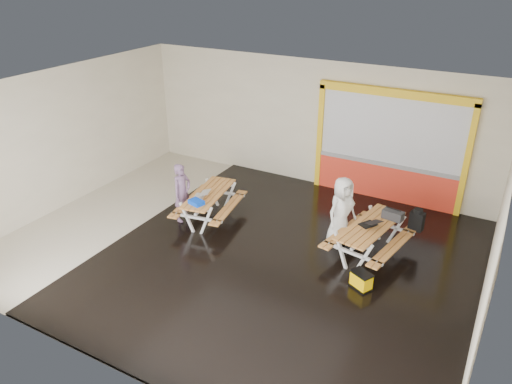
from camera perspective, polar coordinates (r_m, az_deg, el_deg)
The scene contains 14 objects.
room at distance 10.15m, azimuth -2.45°, elevation 1.87°, with size 10.02×8.02×3.52m.
deck at distance 10.47m, azimuth 3.65°, elevation -8.15°, with size 7.50×7.98×0.05m, color black.
kiosk at distance 12.92m, azimuth 15.27°, elevation 4.86°, with size 3.88×0.16×3.00m.
picnic_table_left at distance 11.83m, azimuth -5.51°, elevation -0.86°, with size 1.56×2.06×0.75m.
picnic_table_right at distance 10.63m, azimuth 13.22°, elevation -4.62°, with size 1.67×2.19×0.79m.
person_left at distance 11.76m, azimuth -8.63°, elevation -0.07°, with size 0.53×0.35×1.45m, color slate.
person_right at distance 10.89m, azimuth 9.99°, elevation -2.17°, with size 0.77×0.50×1.57m, color white.
laptop_left at distance 11.55m, azimuth -6.41°, elevation -0.33°, with size 0.45×0.43×0.16m.
laptop_right at distance 10.46m, azimuth 13.20°, elevation -3.63°, with size 0.52×0.50×0.17m.
blue_pouch at distance 11.22m, azimuth -6.99°, elevation -1.19°, with size 0.33×0.24×0.10m, color blue.
toolbox at distance 10.83m, azimuth 15.74°, elevation -2.59°, with size 0.47×0.29×0.25m.
backpack at distance 11.16m, azimuth 18.31°, elevation -3.10°, with size 0.33×0.24×0.50m.
dark_case at distance 11.08m, azimuth 11.41°, elevation -5.99°, with size 0.37×0.28×0.14m, color black.
fluke_bag at distance 9.79m, azimuth 12.21°, elevation -10.09°, with size 0.49×0.43×0.35m.
Camera 1 is at (4.85, -7.91, 5.87)m, focal length 34.18 mm.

